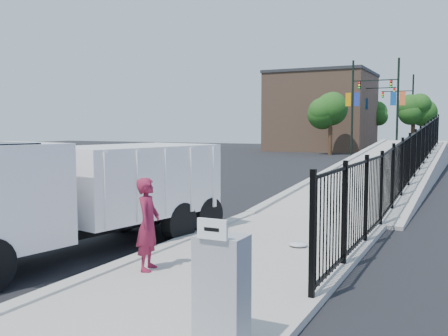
% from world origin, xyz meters
% --- Properties ---
extents(ground, '(120.00, 120.00, 0.00)m').
position_xyz_m(ground, '(0.00, 0.00, 0.00)').
color(ground, black).
rests_on(ground, ground).
extents(sidewalk, '(3.55, 12.00, 0.12)m').
position_xyz_m(sidewalk, '(1.93, -2.00, 0.06)').
color(sidewalk, '#9E998E').
rests_on(sidewalk, ground).
extents(curb, '(0.30, 12.00, 0.16)m').
position_xyz_m(curb, '(0.00, -2.00, 0.08)').
color(curb, '#ADAAA3').
rests_on(curb, ground).
extents(ramp, '(3.95, 24.06, 3.19)m').
position_xyz_m(ramp, '(2.12, 16.00, 0.00)').
color(ramp, '#9E998E').
rests_on(ramp, ground).
extents(iron_fence, '(0.10, 28.00, 1.80)m').
position_xyz_m(iron_fence, '(3.55, 12.00, 0.90)').
color(iron_fence, black).
rests_on(iron_fence, ground).
extents(truck, '(3.37, 7.06, 2.32)m').
position_xyz_m(truck, '(-1.53, -1.29, 1.31)').
color(truck, black).
rests_on(truck, ground).
extents(worker, '(0.53, 0.66, 1.58)m').
position_xyz_m(worker, '(0.65, -1.90, 0.91)').
color(worker, maroon).
rests_on(worker, sidewalk).
extents(utility_cabinet, '(0.55, 0.40, 1.25)m').
position_xyz_m(utility_cabinet, '(3.10, -3.97, 0.75)').
color(utility_cabinet, gray).
rests_on(utility_cabinet, sidewalk).
extents(arrow_sign, '(0.35, 0.04, 0.22)m').
position_xyz_m(arrow_sign, '(3.10, -4.19, 1.48)').
color(arrow_sign, white).
rests_on(arrow_sign, utility_cabinet).
extents(debris, '(0.39, 0.39, 0.10)m').
position_xyz_m(debris, '(2.43, 0.82, 0.17)').
color(debris, silver).
rests_on(debris, sidewalk).
extents(light_pole_0, '(3.78, 0.22, 8.00)m').
position_xyz_m(light_pole_0, '(-3.17, 33.25, 4.36)').
color(light_pole_0, black).
rests_on(light_pole_0, ground).
extents(light_pole_1, '(3.78, 0.22, 8.00)m').
position_xyz_m(light_pole_1, '(-0.20, 33.23, 4.36)').
color(light_pole_1, black).
rests_on(light_pole_1, ground).
extents(light_pole_2, '(3.77, 0.22, 8.00)m').
position_xyz_m(light_pole_2, '(-4.09, 41.86, 4.36)').
color(light_pole_2, black).
rests_on(light_pole_2, ground).
extents(light_pole_3, '(3.77, 0.22, 8.00)m').
position_xyz_m(light_pole_3, '(-0.50, 47.17, 4.36)').
color(light_pole_3, black).
rests_on(light_pole_3, ground).
extents(tree_0, '(3.04, 3.04, 5.52)m').
position_xyz_m(tree_0, '(-5.89, 35.55, 3.97)').
color(tree_0, '#382314').
rests_on(tree_0, ground).
extents(tree_1, '(2.31, 2.31, 5.16)m').
position_xyz_m(tree_1, '(0.62, 40.21, 3.92)').
color(tree_1, '#382314').
rests_on(tree_1, ground).
extents(tree_2, '(2.38, 2.38, 5.19)m').
position_xyz_m(tree_2, '(-4.28, 49.69, 3.93)').
color(tree_2, '#382314').
rests_on(tree_2, ground).
extents(building, '(10.00, 10.00, 8.00)m').
position_xyz_m(building, '(-9.00, 44.00, 4.00)').
color(building, '#8C664C').
rests_on(building, ground).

